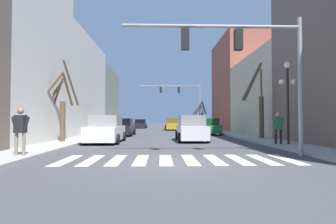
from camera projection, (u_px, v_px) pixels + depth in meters
ground_plane at (179, 163)px, 8.99m from camera, size 240.00×240.00×0.00m
building_row_left at (44, 77)px, 21.87m from camera, size 6.00×39.48×12.95m
building_row_right at (293, 68)px, 21.83m from camera, size 6.00×37.74×12.85m
crosswalk_stripes at (178, 160)px, 9.63m from camera, size 8.55×2.60×0.01m
traffic_signal_near at (246, 54)px, 10.66m from camera, size 7.35×0.28×5.68m
traffic_signal_far at (182, 96)px, 38.00m from camera, size 8.83×0.28×6.73m
street_lamp_right_corner at (288, 86)px, 14.22m from camera, size 0.95×0.36×4.49m
car_parked_left_near at (172, 125)px, 36.92m from camera, size 1.96×4.75×1.68m
car_parked_right_far at (106, 130)px, 16.79m from camera, size 2.12×4.45×1.76m
car_parked_right_mid at (209, 127)px, 26.06m from camera, size 2.05×4.26×1.60m
car_driving_toward_lane at (123, 128)px, 24.14m from camera, size 2.12×4.65×1.59m
car_parked_left_far at (191, 129)px, 18.06m from camera, size 2.05×4.38×1.77m
car_parked_right_near at (140, 124)px, 45.41m from camera, size 2.17×4.46×1.54m
pedestrian_on_left_sidewalk at (278, 125)px, 14.32m from camera, size 0.74×0.27×1.72m
pedestrian_on_right_sidewalk at (20, 127)px, 9.77m from camera, size 0.76×0.30×1.77m
street_tree_right_near at (259, 105)px, 18.98m from camera, size 1.65×1.18×5.51m
street_tree_left_near at (61, 105)px, 16.28m from camera, size 2.08×2.15×5.05m
street_tree_right_mid at (201, 115)px, 43.97m from camera, size 2.60×2.15×4.55m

